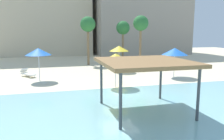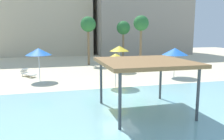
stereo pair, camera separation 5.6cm
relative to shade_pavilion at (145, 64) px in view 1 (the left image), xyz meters
name	(u,v)px [view 1 (the left image)]	position (x,y,z in m)	size (l,w,h in m)	color
ground_plane	(118,94)	(-0.27, 3.74, -2.54)	(80.00, 80.00, 0.00)	beige
lagoon_water	(151,123)	(-0.27, -1.51, -2.52)	(44.00, 13.50, 0.04)	#8CC6CC
shade_pavilion	(145,64)	(0.00, 0.00, 0.00)	(4.42, 4.42, 2.70)	#42474C
beach_umbrella_yellow_0	(119,49)	(2.30, 12.21, -0.11)	(2.03, 2.03, 2.71)	silver
beach_umbrella_blue_1	(175,51)	(6.39, 8.08, -0.17)	(2.34, 2.34, 2.69)	silver
beach_umbrella_blue_2	(38,52)	(-5.59, 9.43, -0.04)	(2.14, 2.14, 2.79)	silver
beach_umbrella_yellow_3	(116,57)	(0.05, 5.57, -0.27)	(2.06, 2.06, 2.56)	silver
lounge_chair_0	(27,73)	(-6.80, 11.74, -2.21)	(1.57, 1.90, 0.74)	white
palm_tree_0	(123,29)	(5.33, 20.41, 2.08)	(1.90, 1.90, 5.69)	brown
palm_tree_1	(88,25)	(-0.01, 18.00, 2.42)	(1.90, 1.90, 6.05)	brown
palm_tree_3	(141,24)	(6.33, 16.28, 2.54)	(1.90, 1.90, 6.18)	brown
hotel_block_1	(138,6)	(12.26, 32.56, 6.64)	(17.42, 11.77, 18.35)	#9E9384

